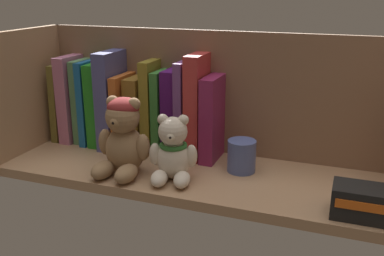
% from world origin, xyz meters
% --- Properties ---
extents(shelf_board, '(0.80, 0.25, 0.02)m').
position_xyz_m(shelf_board, '(0.00, 0.00, 0.01)').
color(shelf_board, '#A87F5B').
rests_on(shelf_board, ground).
extents(shelf_back_panel, '(0.82, 0.01, 0.29)m').
position_xyz_m(shelf_back_panel, '(0.00, 0.13, 0.15)').
color(shelf_back_panel, '#846148').
rests_on(shelf_back_panel, ground).
extents(shelf_side_panel_left, '(0.02, 0.27, 0.29)m').
position_xyz_m(shelf_side_panel_left, '(-0.41, 0.00, 0.15)').
color(shelf_side_panel_left, '#A87F5B').
rests_on(shelf_side_panel_left, ground).
extents(book_0, '(0.02, 0.11, 0.19)m').
position_xyz_m(book_0, '(-0.37, 0.10, 0.11)').
color(book_0, brown).
rests_on(book_0, shelf_board).
extents(book_1, '(0.03, 0.12, 0.21)m').
position_xyz_m(book_1, '(-0.35, 0.10, 0.12)').
color(book_1, '#B3688C').
rests_on(book_1, shelf_board).
extents(book_2, '(0.02, 0.10, 0.20)m').
position_xyz_m(book_2, '(-0.32, 0.10, 0.12)').
color(book_2, '#538452').
rests_on(book_2, shelf_board).
extents(book_3, '(0.02, 0.12, 0.20)m').
position_xyz_m(book_3, '(-0.29, 0.10, 0.12)').
color(book_3, '#185C9B').
rests_on(book_3, shelf_board).
extents(book_4, '(0.03, 0.12, 0.20)m').
position_xyz_m(book_4, '(-0.27, 0.10, 0.12)').
color(book_4, '#21821F').
rests_on(book_4, shelf_board).
extents(book_5, '(0.03, 0.15, 0.23)m').
position_xyz_m(book_5, '(-0.23, 0.10, 0.13)').
color(book_5, '#494B88').
rests_on(book_5, shelf_board).
extents(book_6, '(0.02, 0.14, 0.17)m').
position_xyz_m(book_6, '(-0.20, 0.10, 0.11)').
color(book_6, '#BD5B24').
rests_on(book_6, shelf_board).
extents(book_7, '(0.03, 0.11, 0.17)m').
position_xyz_m(book_7, '(-0.17, 0.10, 0.10)').
color(book_7, brown).
rests_on(book_7, shelf_board).
extents(book_8, '(0.02, 0.10, 0.21)m').
position_xyz_m(book_8, '(-0.14, 0.10, 0.12)').
color(book_8, olive).
rests_on(book_8, shelf_board).
extents(book_9, '(0.02, 0.10, 0.19)m').
position_xyz_m(book_9, '(-0.11, 0.10, 0.11)').
color(book_9, '#317630').
rests_on(book_9, shelf_board).
extents(book_10, '(0.03, 0.09, 0.19)m').
position_xyz_m(book_10, '(-0.08, 0.10, 0.12)').
color(book_10, '#46125F').
rests_on(book_10, shelf_board).
extents(book_11, '(0.02, 0.12, 0.21)m').
position_xyz_m(book_11, '(-0.05, 0.10, 0.13)').
color(book_11, '#693D7E').
rests_on(book_11, shelf_board).
extents(book_12, '(0.03, 0.12, 0.23)m').
position_xyz_m(book_12, '(-0.02, 0.10, 0.13)').
color(book_12, '#B73232').
rests_on(book_12, shelf_board).
extents(book_13, '(0.03, 0.13, 0.18)m').
position_xyz_m(book_13, '(0.01, 0.10, 0.11)').
color(book_13, '#80204E').
rests_on(book_13, shelf_board).
extents(teddy_bear_larger, '(0.12, 0.12, 0.16)m').
position_xyz_m(teddy_bear_larger, '(-0.13, -0.06, 0.10)').
color(teddy_bear_larger, '#93704C').
rests_on(teddy_bear_larger, shelf_board).
extents(teddy_bear_smaller, '(0.10, 0.10, 0.13)m').
position_xyz_m(teddy_bear_smaller, '(-0.02, -0.05, 0.08)').
color(teddy_bear_smaller, beige).
rests_on(teddy_bear_smaller, shelf_board).
extents(pillar_candle, '(0.06, 0.06, 0.07)m').
position_xyz_m(pillar_candle, '(0.09, 0.04, 0.05)').
color(pillar_candle, '#4C5B99').
rests_on(pillar_candle, shelf_board).
extents(small_product_box, '(0.09, 0.06, 0.05)m').
position_xyz_m(small_product_box, '(0.32, -0.08, 0.05)').
color(small_product_box, black).
rests_on(small_product_box, shelf_board).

